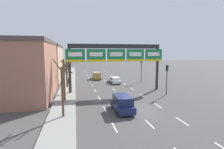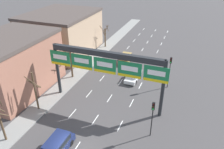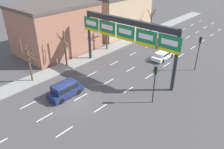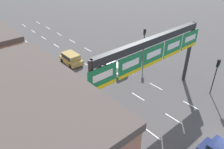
# 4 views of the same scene
# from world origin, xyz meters

# --- Properties ---
(lane_dashes) EXTENTS (6.72, 67.00, 0.01)m
(lane_dashes) POSITION_xyz_m (-0.00, 13.50, 0.01)
(lane_dashes) COLOR white
(lane_dashes) RESTS_ON ground_plane
(sign_gantry) EXTENTS (15.95, 0.70, 7.81)m
(sign_gantry) POSITION_xyz_m (0.00, 9.64, 6.22)
(sign_gantry) COLOR #232628
(sign_gantry) RESTS_ON ground_plane
(suv_gold) EXTENTS (1.92, 3.92, 1.65)m
(suv_gold) POSITION_xyz_m (-1.54, 23.36, 0.92)
(suv_gold) COLOR #A88947
(suv_gold) RESTS_ON ground_plane
(car_white) EXTENTS (1.84, 4.82, 1.26)m
(car_white) POSITION_xyz_m (1.63, 17.56, 0.68)
(car_white) COLOR silver
(car_white) RESTS_ON ground_plane
(traffic_light_near_gantry) EXTENTS (0.30, 0.35, 4.58)m
(traffic_light_near_gantry) POSITION_xyz_m (7.04, 5.73, 3.27)
(traffic_light_near_gantry) COLOR black
(traffic_light_near_gantry) RESTS_ON ground_plane
(traffic_light_mid_block) EXTENTS (0.30, 0.35, 5.10)m
(traffic_light_mid_block) POSITION_xyz_m (7.35, 17.01, 3.61)
(traffic_light_mid_block) COLOR black
(traffic_light_mid_block) RESTS_ON ground_plane
(tree_bare_closest) EXTENTS (1.43, 1.30, 5.45)m
(tree_bare_closest) POSITION_xyz_m (-7.92, 5.17, 3.17)
(tree_bare_closest) COLOR brown
(tree_bare_closest) RESTS_ON sidewalk_left
(tree_bare_second) EXTENTS (1.76, 1.78, 5.15)m
(tree_bare_second) POSITION_xyz_m (-8.18, 29.39, 2.72)
(tree_bare_second) COLOR brown
(tree_bare_second) RESTS_ON sidewalk_left
(tree_bare_third) EXTENTS (2.04, 2.02, 5.44)m
(tree_bare_third) POSITION_xyz_m (-8.03, 14.57, 2.95)
(tree_bare_third) COLOR brown
(tree_bare_third) RESTS_ON sidewalk_left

